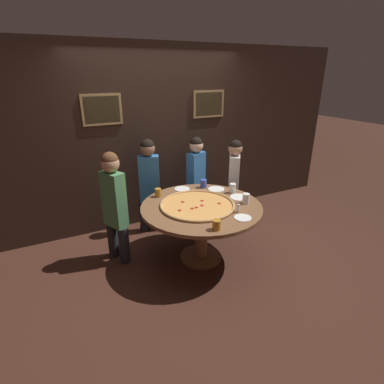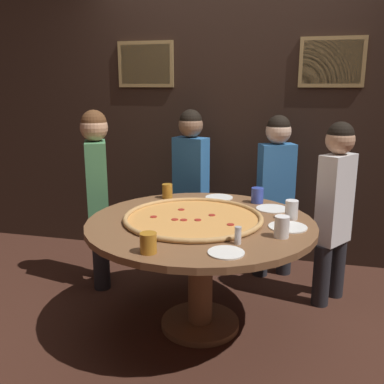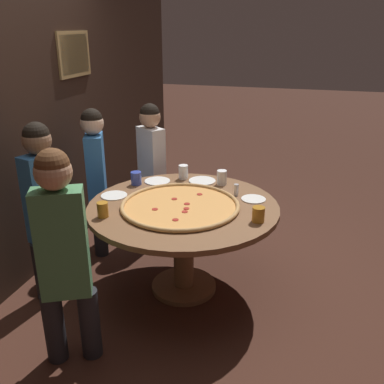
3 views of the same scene
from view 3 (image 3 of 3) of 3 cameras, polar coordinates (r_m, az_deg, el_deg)
The scene contains 18 objects.
ground_plane at distance 3.57m, azimuth -1.09°, elevation -12.65°, with size 24.00×24.00×0.00m, color #422319.
back_wall at distance 3.65m, azimuth -21.73°, elevation 8.90°, with size 6.40×0.08×2.60m.
dining_table at distance 3.28m, azimuth -1.16°, elevation -4.05°, with size 1.44×1.44×0.74m.
giant_pizza at distance 3.17m, azimuth -1.59°, elevation -1.78°, with size 0.89×0.89×0.03m.
drink_cup_by_shaker at distance 3.74m, azimuth -1.16°, elevation 2.68°, with size 0.08×0.08×0.12m, color white.
drink_cup_far_left at distance 2.96m, azimuth 8.84°, elevation -2.97°, with size 0.09×0.09×0.11m, color #BC7A23.
drink_cup_centre_back at distance 3.06m, azimuth -11.82°, elevation -2.32°, with size 0.08×0.08×0.11m, color #BC7A23.
drink_cup_near_left at distance 3.61m, azimuth 4.00°, elevation 1.94°, with size 0.08×0.08×0.12m, color white.
drink_cup_beside_pizza at distance 3.63m, azimuth -7.46°, elevation 1.83°, with size 0.09×0.09×0.11m, color #384CB7.
white_plate_near_front at distance 3.43m, azimuth -10.35°, elevation -0.47°, with size 0.21×0.21×0.01m, color white.
white_plate_right_side at distance 3.70m, azimuth -4.65°, elevation 1.47°, with size 0.22×0.22×0.01m, color white.
white_plate_beside_cup at distance 3.34m, azimuth 8.19°, elevation -0.93°, with size 0.19×0.19×0.01m, color white.
white_plate_left_side at distance 3.70m, azimuth 1.37°, elevation 1.52°, with size 0.23×0.23×0.01m, color white.
condiment_shaker at distance 3.38m, azimuth 5.91°, elevation 0.27°, with size 0.04×0.04×0.10m.
diner_far_right at distance 4.15m, azimuth -5.41°, elevation 3.83°, with size 0.29×0.34×1.33m.
diner_centre_back at distance 3.36m, azimuth -19.01°, elevation -1.14°, with size 0.36×0.23×1.38m.
diner_far_left at distance 3.92m, azimuth -12.64°, elevation 2.45°, with size 0.35×0.25×1.34m.
diner_side_left at distance 2.62m, azimuth -16.87°, elevation -7.20°, with size 0.27×0.37×1.39m.
Camera 3 is at (-2.83, -0.88, 2.01)m, focal length 40.00 mm.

